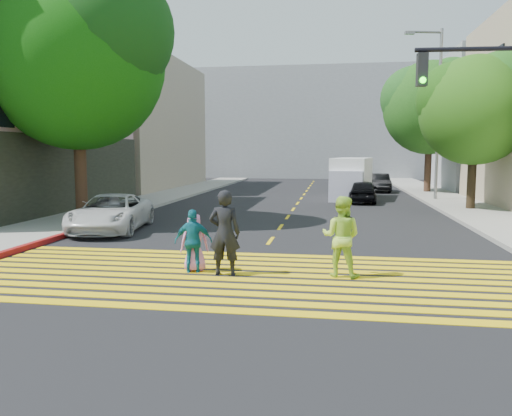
% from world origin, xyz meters
% --- Properties ---
extents(ground, '(120.00, 120.00, 0.00)m').
position_xyz_m(ground, '(0.00, 0.00, 0.00)').
color(ground, black).
extents(sidewalk_left, '(3.00, 40.00, 0.15)m').
position_xyz_m(sidewalk_left, '(-8.50, 22.00, 0.07)').
color(sidewalk_left, gray).
rests_on(sidewalk_left, ground).
extents(sidewalk_right, '(3.00, 60.00, 0.15)m').
position_xyz_m(sidewalk_right, '(8.50, 15.00, 0.07)').
color(sidewalk_right, gray).
rests_on(sidewalk_right, ground).
extents(curb_red, '(0.20, 8.00, 0.16)m').
position_xyz_m(curb_red, '(-6.90, 6.00, 0.08)').
color(curb_red, maroon).
rests_on(curb_red, ground).
extents(crosswalk, '(13.40, 5.30, 0.01)m').
position_xyz_m(crosswalk, '(0.00, 1.28, 0.01)').
color(crosswalk, yellow).
rests_on(crosswalk, ground).
extents(lane_line, '(0.12, 34.40, 0.01)m').
position_xyz_m(lane_line, '(0.00, 22.50, 0.01)').
color(lane_line, yellow).
rests_on(lane_line, ground).
extents(building_left_tan, '(12.00, 16.00, 10.00)m').
position_xyz_m(building_left_tan, '(-16.00, 28.00, 5.00)').
color(building_left_tan, tan).
rests_on(building_left_tan, ground).
extents(backdrop_block, '(30.00, 8.00, 12.00)m').
position_xyz_m(backdrop_block, '(0.00, 48.00, 6.00)').
color(backdrop_block, gray).
rests_on(backdrop_block, ground).
extents(tree_left, '(9.48, 9.24, 10.06)m').
position_xyz_m(tree_left, '(-8.03, 9.07, 6.78)').
color(tree_left, '#3D2219').
rests_on(tree_left, ground).
extents(tree_right_near, '(6.72, 6.45, 7.52)m').
position_xyz_m(tree_right_near, '(8.60, 15.52, 5.09)').
color(tree_right_near, black).
rests_on(tree_right_near, ground).
extents(tree_right_far, '(7.95, 7.60, 9.14)m').
position_xyz_m(tree_right_far, '(8.44, 26.04, 6.17)').
color(tree_right_far, black).
rests_on(tree_right_far, ground).
extents(pedestrian_man, '(0.75, 0.52, 1.99)m').
position_xyz_m(pedestrian_man, '(-0.48, 1.39, 1.00)').
color(pedestrian_man, black).
rests_on(pedestrian_man, ground).
extents(pedestrian_woman, '(1.04, 0.89, 1.86)m').
position_xyz_m(pedestrian_woman, '(2.18, 1.66, 0.93)').
color(pedestrian_woman, '#AEDD43').
rests_on(pedestrian_woman, ground).
extents(pedestrian_child, '(0.79, 0.65, 1.39)m').
position_xyz_m(pedestrian_child, '(-1.28, 1.63, 0.70)').
color(pedestrian_child, pink).
rests_on(pedestrian_child, ground).
extents(pedestrian_extra, '(0.94, 0.54, 1.51)m').
position_xyz_m(pedestrian_extra, '(-1.26, 1.49, 0.76)').
color(pedestrian_extra, '#177289').
rests_on(pedestrian_extra, ground).
extents(white_sedan, '(2.87, 5.05, 1.33)m').
position_xyz_m(white_sedan, '(-5.95, 7.12, 0.67)').
color(white_sedan, silver).
rests_on(white_sedan, ground).
extents(dark_car_near, '(1.72, 3.88, 1.30)m').
position_xyz_m(dark_car_near, '(3.60, 19.03, 0.65)').
color(dark_car_near, black).
rests_on(dark_car_near, ground).
extents(silver_car, '(1.79, 4.19, 1.21)m').
position_xyz_m(silver_car, '(3.45, 29.30, 0.60)').
color(silver_car, gray).
rests_on(silver_car, ground).
extents(dark_car_parked, '(1.44, 3.98, 1.30)m').
position_xyz_m(dark_car_parked, '(5.20, 27.17, 0.65)').
color(dark_car_parked, black).
rests_on(dark_car_parked, ground).
extents(white_van, '(2.77, 5.53, 2.49)m').
position_xyz_m(white_van, '(3.02, 21.09, 1.18)').
color(white_van, white).
rests_on(white_van, ground).
extents(street_lamp, '(2.18, 0.68, 9.72)m').
position_xyz_m(street_lamp, '(7.60, 20.21, 5.58)').
color(street_lamp, gray).
rests_on(street_lamp, ground).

